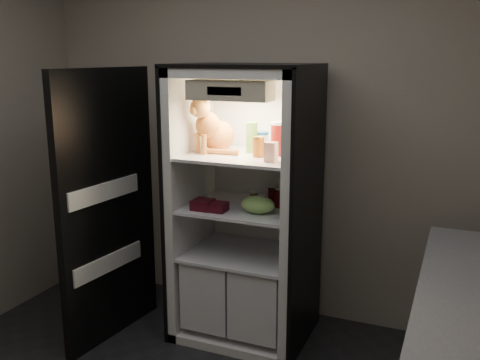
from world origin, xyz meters
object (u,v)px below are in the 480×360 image
Objects in this scene: salsa_jar at (258,147)px; soda_can_c at (262,204)px; tabby_cat at (213,129)px; berry_box_right at (218,207)px; soda_can_b at (279,198)px; soda_can_a at (273,195)px; condiment_jar at (254,198)px; pepper_jar at (280,138)px; mayo_tub at (262,141)px; berry_box_left at (203,205)px; cream_carton at (271,152)px; parmesan_shaker at (252,137)px; refrigerator at (247,224)px; grape_bag at (258,205)px.

salsa_jar is 1.16× the size of soda_can_c.
berry_box_right is at bearing -37.72° from tabby_cat.
tabby_cat is 3.51× the size of berry_box_right.
soda_can_c is at bearing -110.72° from soda_can_b.
condiment_jar is at bearing -165.50° from soda_can_a.
soda_can_a is at bearing 150.90° from pepper_jar.
mayo_tub is at bearing 82.48° from condiment_jar.
berry_box_right is (0.12, -0.20, -0.47)m from tabby_cat.
pepper_jar is 0.40m from soda_can_a.
berry_box_left is (-0.38, -0.30, -0.03)m from soda_can_a.
tabby_cat is 0.51m from cream_carton.
salsa_jar is 0.17m from pepper_jar.
salsa_jar is 0.47m from berry_box_right.
parmesan_shaker is at bearing 49.76° from berry_box_left.
soda_can_b is at bearing 69.28° from soda_can_c.
cream_carton is 0.37m from soda_can_c.
soda_can_a is 1.53× the size of condiment_jar.
parmesan_shaker is at bearing -170.93° from soda_can_a.
salsa_jar is (0.12, -0.10, 0.56)m from refrigerator.
tabby_cat reaches higher than soda_can_c.
condiment_jar is 0.37× the size of grape_bag.
salsa_jar reaches higher than soda_can_c.
soda_can_a reaches higher than berry_box_left.
soda_can_b reaches higher than berry_box_right.
refrigerator is 4.65× the size of tabby_cat.
grape_bag is at bearing 10.32° from berry_box_left.
tabby_cat is at bearing -171.74° from pepper_jar.
cream_carton is at bearing -73.97° from soda_can_a.
tabby_cat is at bearing 160.17° from grape_bag.
berry_box_left is (0.02, -0.20, -0.47)m from tabby_cat.
cream_carton reaches higher than grape_bag.
cream_carton is at bearing -47.60° from parmesan_shaker.
parmesan_shaker is at bearing 157.22° from condiment_jar.
soda_can_c is at bearing 18.39° from berry_box_right.
tabby_cat is 1.87× the size of pepper_jar.
parmesan_shaker is at bearing 132.40° from cream_carton.
soda_can_a is 0.99× the size of soda_can_b.
refrigerator is at bearing -154.01° from condiment_jar.
soda_can_b is at bearing -6.65° from parmesan_shaker.
berry_box_left is (-0.27, -0.37, -0.38)m from mayo_tub.
tabby_cat is 1.82× the size of grape_bag.
cream_carton is 0.95× the size of soda_can_b.
tabby_cat is at bearing -166.26° from soda_can_a.
cream_carton is (0.02, -0.24, -0.05)m from pepper_jar.
mayo_tub is 0.56m from berry_box_right.
cream_carton reaches higher than soda_can_a.
parmesan_shaker reaches higher than soda_can_b.
salsa_jar is 0.17m from cream_carton.
tabby_cat is 0.46m from pepper_jar.
tabby_cat is at bearing 94.84° from berry_box_left.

